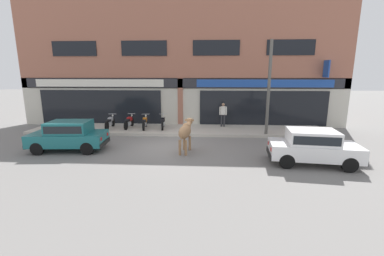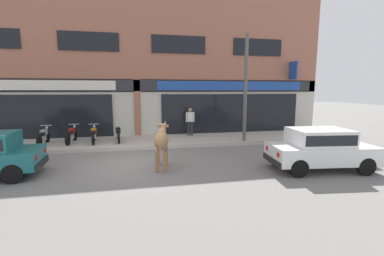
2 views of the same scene
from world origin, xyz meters
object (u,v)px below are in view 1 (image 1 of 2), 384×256
(pedestrian, at_px, (223,112))
(utility_pole, at_px, (269,88))
(car_0, at_px, (69,134))
(cow, at_px, (185,132))
(motorcycle_2, at_px, (145,123))
(car_1, at_px, (313,145))
(motorcycle_1, at_px, (129,122))
(motorcycle_3, at_px, (163,123))
(motorcycle_0, at_px, (110,122))

(pedestrian, xyz_separation_m, utility_pole, (2.46, -2.07, 1.72))
(utility_pole, bearing_deg, car_0, -161.87)
(cow, height_order, motorcycle_2, cow)
(car_1, xyz_separation_m, utility_pole, (-0.86, 4.64, 2.06))
(car_1, distance_m, pedestrian, 7.49)
(car_0, bearing_deg, cow, 0.96)
(car_0, relative_size, motorcycle_1, 2.05)
(motorcycle_3, bearing_deg, motorcycle_0, -176.71)
(car_0, distance_m, motorcycle_0, 4.41)
(pedestrian, distance_m, utility_pole, 3.64)
(motorcycle_3, bearing_deg, car_0, -129.88)
(pedestrian, bearing_deg, car_1, -63.70)
(motorcycle_1, distance_m, utility_pole, 9.08)
(cow, distance_m, motorcycle_1, 6.13)
(motorcycle_3, bearing_deg, car_1, -38.90)
(cow, relative_size, car_0, 0.58)
(motorcycle_1, height_order, motorcycle_3, same)
(cow, bearing_deg, car_1, -14.26)
(motorcycle_3, relative_size, pedestrian, 1.13)
(car_0, xyz_separation_m, motorcycle_0, (0.36, 4.39, -0.25))
(motorcycle_0, distance_m, motorcycle_2, 2.30)
(cow, bearing_deg, motorcycle_0, 141.21)
(car_1, bearing_deg, motorcycle_1, 148.36)
(cow, xyz_separation_m, car_0, (-5.70, -0.10, -0.19))
(motorcycle_1, bearing_deg, motorcycle_0, -170.14)
(car_0, bearing_deg, car_1, -6.57)
(car_0, height_order, motorcycle_3, car_0)
(motorcycle_2, bearing_deg, motorcycle_0, -178.31)
(cow, relative_size, motorcycle_1, 1.18)
(motorcycle_3, height_order, utility_pole, utility_pole)
(car_1, height_order, utility_pole, utility_pole)
(cow, height_order, utility_pole, utility_pole)
(motorcycle_2, height_order, pedestrian, pedestrian)
(motorcycle_3, bearing_deg, motorcycle_2, -173.61)
(pedestrian, bearing_deg, cow, -111.45)
(cow, xyz_separation_m, motorcycle_2, (-3.04, 4.36, -0.45))
(car_1, height_order, motorcycle_0, car_1)
(car_1, height_order, motorcycle_2, car_1)
(car_1, relative_size, motorcycle_0, 2.06)
(motorcycle_1, height_order, utility_pole, utility_pole)
(cow, relative_size, motorcycle_3, 1.18)
(car_1, relative_size, motorcycle_2, 2.07)
(cow, distance_m, car_1, 5.59)
(motorcycle_2, bearing_deg, pedestrian, 10.68)
(car_0, height_order, car_1, same)
(motorcycle_3, distance_m, pedestrian, 4.09)
(pedestrian, bearing_deg, utility_pole, -40.12)
(utility_pole, bearing_deg, motorcycle_2, 171.75)
(motorcycle_0, xyz_separation_m, motorcycle_2, (2.30, 0.07, 0.00))
(motorcycle_2, bearing_deg, car_0, -120.80)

